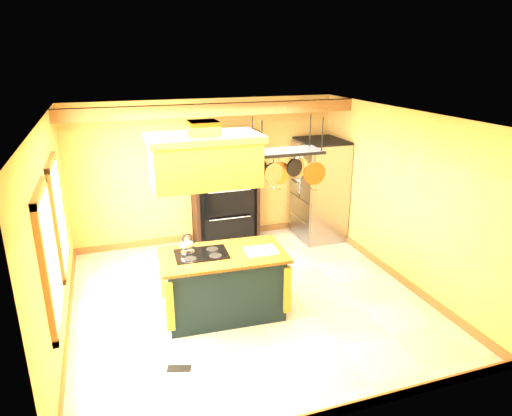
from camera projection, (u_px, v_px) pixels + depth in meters
floor at (247, 299)px, 6.79m from camera, size 5.00×5.00×0.00m
ceiling at (246, 116)px, 5.92m from camera, size 5.00×5.00×0.00m
wall_back at (207, 172)px, 8.60m from camera, size 5.00×0.02×2.70m
wall_front at (330, 302)px, 4.12m from camera, size 5.00×0.02×2.70m
wall_left at (53, 236)px, 5.60m from camera, size 0.02×5.00×2.70m
wall_right at (399, 197)px, 7.12m from camera, size 0.02×5.00×2.70m
ceiling_beam at (215, 110)px, 7.48m from camera, size 5.00×0.15×0.20m
window_near at (50, 258)px, 4.88m from camera, size 0.06×1.06×1.56m
window_far at (59, 216)px, 6.13m from camera, size 0.06×1.06×1.56m
kitchen_island at (223, 283)px, 6.28m from camera, size 1.73×1.02×1.11m
range_hood at (205, 158)px, 5.64m from camera, size 1.40×0.79×0.80m
pot_rack at (288, 161)px, 6.02m from camera, size 1.01×0.46×0.90m
refrigerator at (319, 192)px, 8.83m from camera, size 0.82×0.97×1.90m
hutch at (225, 199)px, 8.64m from camera, size 1.21×0.55×2.14m
floor_register at (179, 368)px, 5.30m from camera, size 0.30×0.20×0.01m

